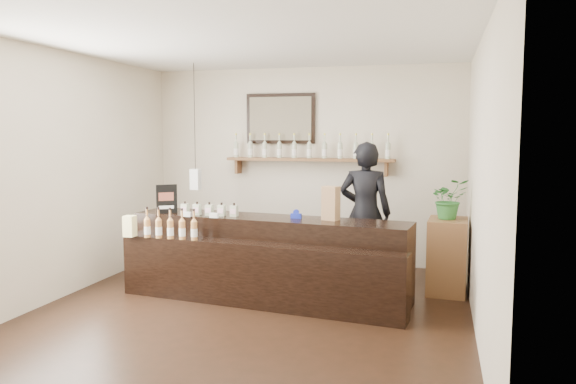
# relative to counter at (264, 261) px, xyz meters

# --- Properties ---
(ground) EXTENTS (5.00, 5.00, 0.00)m
(ground) POSITION_rel_counter_xyz_m (0.01, -0.58, -0.43)
(ground) COLOR black
(ground) RESTS_ON ground
(room_shell) EXTENTS (5.00, 5.00, 5.00)m
(room_shell) POSITION_rel_counter_xyz_m (0.01, -0.58, 1.27)
(room_shell) COLOR beige
(room_shell) RESTS_ON ground
(back_wall_decor) EXTENTS (2.66, 0.96, 1.69)m
(back_wall_decor) POSITION_rel_counter_xyz_m (-0.15, 1.79, 1.33)
(back_wall_decor) COLOR brown
(back_wall_decor) RESTS_ON ground
(counter) EXTENTS (3.32, 1.25, 1.07)m
(counter) POSITION_rel_counter_xyz_m (0.00, 0.00, 0.00)
(counter) COLOR black
(counter) RESTS_ON ground
(promo_sign) EXTENTS (0.21, 0.16, 0.35)m
(promo_sign) POSITION_rel_counter_xyz_m (-1.25, 0.10, 0.66)
(promo_sign) COLOR black
(promo_sign) RESTS_ON counter
(paper_bag) EXTENTS (0.20, 0.18, 0.38)m
(paper_bag) POSITION_rel_counter_xyz_m (0.74, 0.09, 0.67)
(paper_bag) COLOR #916946
(paper_bag) RESTS_ON counter
(tape_dispenser) EXTENTS (0.12, 0.05, 0.10)m
(tape_dispenser) POSITION_rel_counter_xyz_m (0.34, 0.11, 0.52)
(tape_dispenser) COLOR #1725A2
(tape_dispenser) RESTS_ON counter
(side_cabinet) EXTENTS (0.47, 0.63, 0.88)m
(side_cabinet) POSITION_rel_counter_xyz_m (2.01, 0.77, 0.01)
(side_cabinet) COLOR brown
(side_cabinet) RESTS_ON ground
(potted_plant) EXTENTS (0.53, 0.50, 0.47)m
(potted_plant) POSITION_rel_counter_xyz_m (2.01, 0.77, 0.68)
(potted_plant) COLOR #2D712E
(potted_plant) RESTS_ON side_cabinet
(shopkeeper) EXTENTS (0.73, 0.48, 2.00)m
(shopkeeper) POSITION_rel_counter_xyz_m (1.01, 0.97, 0.57)
(shopkeeper) COLOR black
(shopkeeper) RESTS_ON ground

